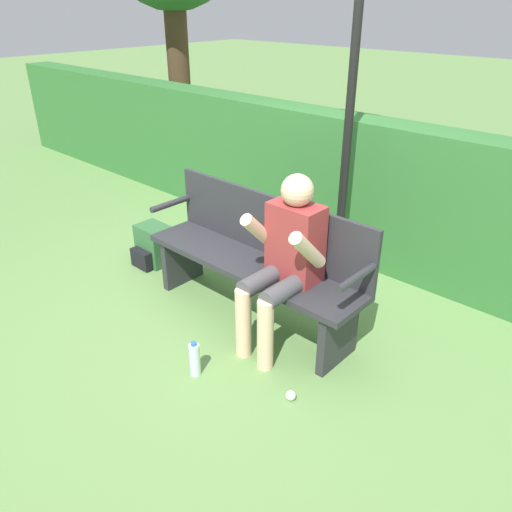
{
  "coord_description": "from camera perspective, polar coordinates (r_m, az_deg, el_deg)",
  "views": [
    {
      "loc": [
        2.22,
        -2.35,
        2.23
      ],
      "look_at": [
        0.15,
        -0.1,
        0.63
      ],
      "focal_mm": 35.0,
      "sensor_mm": 36.0,
      "label": 1
    }
  ],
  "objects": [
    {
      "name": "litter_crumple",
      "position": [
        3.21,
        3.99,
        -15.62
      ],
      "size": [
        0.06,
        0.06,
        0.06
      ],
      "color": "silver",
      "rests_on": "ground"
    },
    {
      "name": "park_bench",
      "position": [
        3.71,
        0.05,
        -0.14
      ],
      "size": [
        1.84,
        0.44,
        0.95
      ],
      "color": "#2D2D33",
      "rests_on": "ground"
    },
    {
      "name": "ground_plane",
      "position": [
        3.93,
        -0.63,
        -6.93
      ],
      "size": [
        40.0,
        40.0,
        0.0
      ],
      "primitive_type": "plane",
      "color": "#668E4C"
    },
    {
      "name": "hedge_back",
      "position": [
        4.7,
        11.86,
        7.39
      ],
      "size": [
        12.0,
        0.37,
        1.3
      ],
      "color": "#337033",
      "rests_on": "ground"
    },
    {
      "name": "water_bottle",
      "position": [
        3.35,
        -7.01,
        -11.63
      ],
      "size": [
        0.07,
        0.07,
        0.26
      ],
      "color": "silver",
      "rests_on": "ground"
    },
    {
      "name": "backpack",
      "position": [
        4.7,
        -11.68,
        1.14
      ],
      "size": [
        0.31,
        0.31,
        0.37
      ],
      "color": "#336638",
      "rests_on": "ground"
    },
    {
      "name": "signpost",
      "position": [
        4.01,
        10.77,
        17.82
      ],
      "size": [
        0.42,
        0.09,
        2.72
      ],
      "color": "black",
      "rests_on": "ground"
    },
    {
      "name": "person_seated",
      "position": [
        3.32,
        3.36,
        0.01
      ],
      "size": [
        0.5,
        0.57,
        1.23
      ],
      "color": "#993333",
      "rests_on": "ground"
    }
  ]
}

